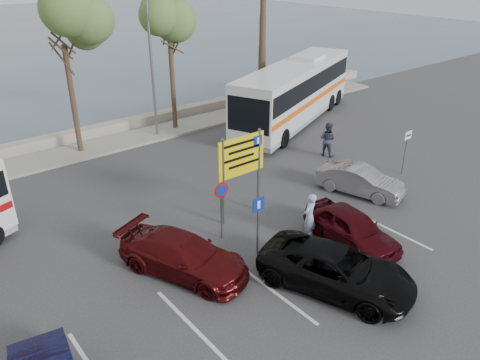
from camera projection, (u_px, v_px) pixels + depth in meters
ground at (276, 261)px, 16.47m from camera, size 120.00×120.00×0.00m
kerb_strip at (107, 145)px, 26.26m from camera, size 44.00×2.40×0.15m
seawall at (92, 132)px, 27.57m from camera, size 48.00×0.80×0.60m
tree_mid at (61, 25)px, 22.55m from camera, size 3.20×3.20×8.00m
tree_right at (169, 25)px, 26.15m from camera, size 3.20×3.20×7.40m
street_lamp_right at (152, 58)px, 25.65m from camera, size 0.45×1.15×8.01m
direction_sign at (242, 162)px, 18.22m from camera, size 2.20×0.12×3.60m
sign_no_stop at (221, 201)px, 17.12m from camera, size 0.60×0.08×2.35m
sign_parking at (258, 218)px, 16.27m from camera, size 0.50×0.07×2.25m
sign_taxi at (406, 147)px, 22.42m from camera, size 0.50×0.07×2.20m
lane_markings at (271, 288)px, 15.12m from camera, size 12.02×4.20×0.01m
coach_bus_right at (295, 94)px, 29.36m from camera, size 12.65×7.30×3.92m
car_maroon at (183, 255)px, 15.61m from camera, size 3.52×5.00×1.34m
car_red at (352, 228)px, 17.18m from camera, size 1.97×4.10×1.35m
suv_black at (336, 269)px, 14.88m from camera, size 3.89×5.47×1.38m
car_silver_b at (360, 180)px, 20.88m from camera, size 2.43×4.07×1.27m
pedestrian_near at (309, 216)px, 17.47m from camera, size 0.76×0.60×1.83m
pedestrian_far at (327, 139)px, 24.73m from camera, size 0.94×1.06×1.84m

